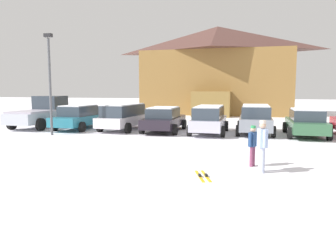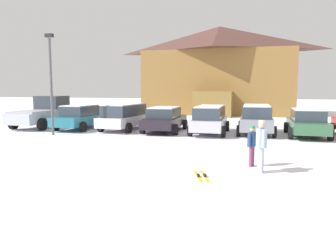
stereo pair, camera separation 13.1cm
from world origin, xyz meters
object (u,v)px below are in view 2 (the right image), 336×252
at_px(parked_black_sedan, 165,119).
at_px(ski_lodge, 219,70).
at_px(parked_silver_wagon, 210,119).
at_px(parked_grey_wagon, 256,118).
at_px(parked_white_suv, 125,116).
at_px(skier_adult_in_blue_parka, 261,143).
at_px(parked_teal_hatchback, 81,117).
at_px(parked_green_coupe, 307,122).
at_px(lamp_post, 51,79).
at_px(pickup_truck, 45,113).
at_px(pair_of_skis, 201,176).
at_px(skier_teen_in_navy_coat, 252,144).

bearing_deg(parked_black_sedan, ski_lodge, 83.77).
height_order(ski_lodge, parked_silver_wagon, ski_lodge).
bearing_deg(parked_grey_wagon, parked_white_suv, -179.48).
bearing_deg(skier_adult_in_blue_parka, parked_teal_hatchback, 141.50).
relative_size(parked_teal_hatchback, parked_grey_wagon, 1.10).
relative_size(parked_green_coupe, lamp_post, 0.80).
height_order(parked_black_sedan, parked_green_coupe, parked_green_coupe).
height_order(ski_lodge, parked_grey_wagon, ski_lodge).
distance_m(ski_lodge, parked_grey_wagon, 16.63).
distance_m(parked_green_coupe, pickup_truck, 17.04).
bearing_deg(pickup_truck, parked_silver_wagon, -3.42).
xyz_separation_m(ski_lodge, parked_silver_wagon, (1.08, -16.30, -3.78)).
xyz_separation_m(parked_grey_wagon, skier_adult_in_blue_parka, (0.01, -9.29, 0.02)).
distance_m(skier_adult_in_blue_parka, pair_of_skis, 2.20).
xyz_separation_m(ski_lodge, parked_white_suv, (-4.49, -15.84, -3.76)).
xyz_separation_m(parked_silver_wagon, parked_green_coupe, (5.41, 0.15, -0.10)).
relative_size(parked_silver_wagon, skier_teen_in_navy_coat, 3.29).
bearing_deg(parked_green_coupe, ski_lodge, 111.87).
height_order(parked_black_sedan, parked_silver_wagon, parked_silver_wagon).
distance_m(parked_white_suv, lamp_post, 5.09).
xyz_separation_m(parked_white_suv, pickup_truck, (-6.06, 0.23, 0.09)).
relative_size(parked_white_suv, parked_green_coupe, 1.08).
relative_size(ski_lodge, pair_of_skis, 11.82).
height_order(parked_white_suv, parked_black_sedan, parked_white_suv).
relative_size(parked_silver_wagon, pair_of_skis, 3.43).
bearing_deg(parked_silver_wagon, parked_grey_wagon, 11.47).
bearing_deg(lamp_post, pair_of_skis, -35.55).
xyz_separation_m(pickup_truck, skier_teen_in_navy_coat, (14.04, -8.64, -0.20)).
xyz_separation_m(ski_lodge, pair_of_skis, (2.01, -26.00, -4.65)).
relative_size(parked_teal_hatchback, pair_of_skis, 3.56).
distance_m(parked_white_suv, parked_grey_wagon, 8.25).
xyz_separation_m(parked_teal_hatchback, lamp_post, (-0.14, -3.01, 2.40)).
bearing_deg(pair_of_skis, ski_lodge, 94.43).
bearing_deg(skier_adult_in_blue_parka, parked_white_suv, 131.86).
xyz_separation_m(parked_green_coupe, pair_of_skis, (-4.47, -9.85, -0.77)).
relative_size(parked_grey_wagon, pickup_truck, 0.80).
bearing_deg(parked_grey_wagon, pair_of_skis, -99.64).
bearing_deg(lamp_post, parked_silver_wagon, 17.79).
height_order(parked_silver_wagon, pair_of_skis, parked_silver_wagon).
distance_m(pickup_truck, lamp_post, 5.06).
xyz_separation_m(pair_of_skis, lamp_post, (-9.66, 6.90, 3.19)).
height_order(parked_silver_wagon, pickup_truck, pickup_truck).
distance_m(skier_teen_in_navy_coat, lamp_post, 12.50).
xyz_separation_m(parked_black_sedan, parked_green_coupe, (8.24, -0.09, 0.01)).
xyz_separation_m(ski_lodge, pickup_truck, (-10.55, -15.61, -3.68)).
distance_m(parked_teal_hatchback, pickup_truck, 3.09).
bearing_deg(parked_white_suv, parked_silver_wagon, -4.81).
relative_size(ski_lodge, parked_teal_hatchback, 3.32).
xyz_separation_m(parked_silver_wagon, parked_grey_wagon, (2.68, 0.54, 0.03)).
bearing_deg(parked_black_sedan, parked_teal_hatchback, -179.78).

